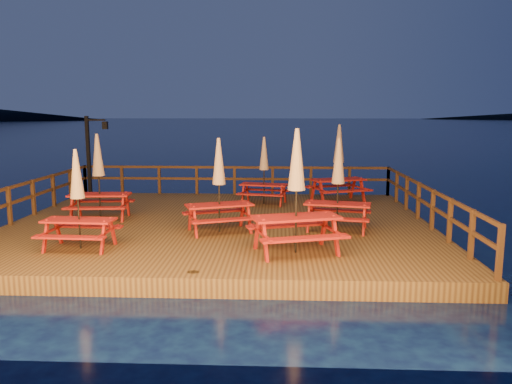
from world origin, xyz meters
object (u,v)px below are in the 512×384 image
(lamp_post, at_px, (92,148))
(picnic_table_1, at_px, (78,198))
(picnic_table_2, at_px, (99,175))
(picnic_table_0, at_px, (338,183))

(lamp_post, xyz_separation_m, picnic_table_1, (2.47, -7.55, -0.59))
(picnic_table_2, bearing_deg, picnic_table_1, -82.88)
(picnic_table_1, xyz_separation_m, picnic_table_2, (-0.68, 3.23, 0.10))
(lamp_post, distance_m, picnic_table_0, 10.25)
(picnic_table_2, bearing_deg, picnic_table_0, -13.97)
(picnic_table_2, bearing_deg, lamp_post, 107.81)
(lamp_post, height_order, picnic_table_2, lamp_post)
(picnic_table_0, bearing_deg, picnic_table_1, -148.76)
(picnic_table_1, height_order, picnic_table_2, picnic_table_2)
(picnic_table_1, distance_m, picnic_table_2, 3.30)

